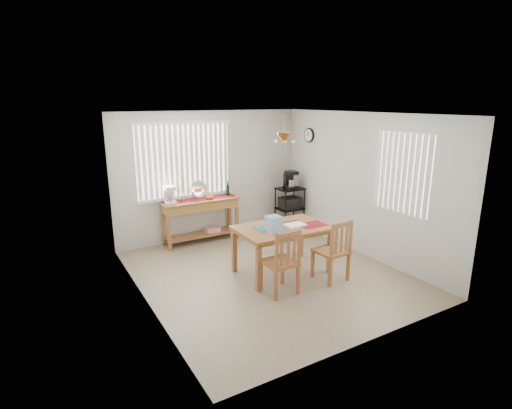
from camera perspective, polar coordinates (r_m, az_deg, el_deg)
ground at (r=6.76m, az=1.64°, el=-9.83°), size 4.00×4.50×0.01m
room_shell at (r=6.26m, az=1.70°, el=4.49°), size 4.20×4.70×2.70m
sideboard at (r=8.08m, az=-7.85°, el=-0.79°), size 1.56×0.44×0.88m
sideboard_items at (r=7.92m, az=-9.74°, el=1.49°), size 1.48×0.37×0.67m
wire_cart at (r=8.86m, az=4.83°, el=0.02°), size 0.55×0.44×0.93m
cart_items at (r=8.74m, az=4.87°, el=3.50°), size 0.22×0.26×0.38m
dining_table at (r=6.57m, az=3.77°, el=-3.94°), size 1.51×0.98×0.80m
table_items at (r=6.33m, az=3.32°, el=-2.87°), size 1.14×0.55×0.26m
chair_left at (r=5.93m, az=3.62°, el=-8.26°), size 0.47×0.47×1.00m
chair_right at (r=6.45m, az=10.94°, el=-6.55°), size 0.49×0.49×1.01m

